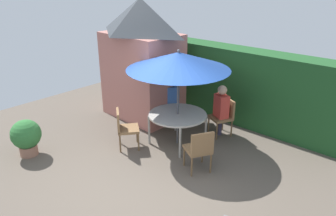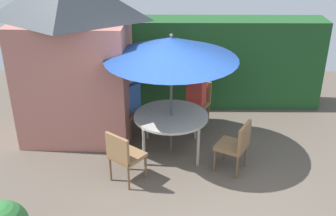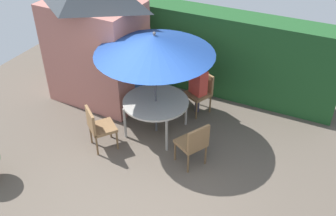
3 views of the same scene
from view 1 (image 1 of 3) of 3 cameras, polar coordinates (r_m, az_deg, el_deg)
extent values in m
plane|color=brown|center=(6.33, -3.66, -12.14)|extent=(11.00, 11.00, 0.00)
cube|color=#1E4C23|center=(8.46, 13.32, 3.72)|extent=(5.52, 0.71, 1.92)
cube|color=#B26B60|center=(8.59, -4.57, 5.71)|extent=(2.01, 1.38, 2.25)
pyramid|color=#33383D|center=(8.28, -4.91, 16.07)|extent=(2.13, 1.47, 0.86)
cube|color=brown|center=(9.10, -1.38, 5.11)|extent=(0.83, 0.06, 1.76)
cylinder|color=#B2ADA3|center=(7.18, 1.73, -1.21)|extent=(1.31, 1.31, 0.04)
cylinder|color=gray|center=(7.31, -3.37, -3.94)|extent=(0.05, 0.05, 0.69)
cylinder|color=gray|center=(6.76, 2.14, -6.25)|extent=(0.05, 0.05, 0.69)
cylinder|color=gray|center=(7.91, 1.32, -1.76)|extent=(0.05, 0.05, 0.69)
cylinder|color=gray|center=(7.41, 6.69, -3.69)|extent=(0.05, 0.05, 0.69)
cylinder|color=#4C4C51|center=(7.04, 1.76, 1.42)|extent=(0.04, 0.04, 2.13)
cone|color=navy|center=(6.78, 1.85, 8.40)|extent=(2.22, 2.22, 0.36)
sphere|color=#4C4C51|center=(6.73, 1.88, 10.15)|extent=(0.06, 0.06, 0.06)
cube|color=olive|center=(7.77, 9.31, -1.72)|extent=(0.62, 0.62, 0.06)
cube|color=olive|center=(7.78, 10.74, 0.04)|extent=(0.44, 0.25, 0.45)
cylinder|color=brown|center=(7.81, 11.22, -3.55)|extent=(0.04, 0.04, 0.45)
cylinder|color=brown|center=(8.11, 9.71, -2.41)|extent=(0.04, 0.04, 0.45)
cylinder|color=brown|center=(7.61, 8.67, -4.07)|extent=(0.04, 0.04, 0.45)
cylinder|color=brown|center=(7.92, 7.23, -2.88)|extent=(0.04, 0.04, 0.45)
cube|color=olive|center=(8.23, 0.68, 0.03)|extent=(0.65, 0.65, 0.06)
cube|color=olive|center=(8.34, 0.51, 2.01)|extent=(0.34, 0.38, 0.45)
cylinder|color=brown|center=(8.53, 1.84, -0.80)|extent=(0.04, 0.04, 0.45)
cylinder|color=brown|center=(8.48, -0.83, -0.92)|extent=(0.04, 0.04, 0.45)
cylinder|color=brown|center=(8.17, 2.24, -1.90)|extent=(0.04, 0.04, 0.45)
cylinder|color=brown|center=(8.12, -0.55, -2.03)|extent=(0.04, 0.04, 0.45)
cube|color=olive|center=(7.17, -7.07, -3.73)|extent=(0.65, 0.65, 0.06)
cube|color=olive|center=(7.07, -8.85, -2.21)|extent=(0.39, 0.32, 0.45)
cylinder|color=brown|center=(7.44, -8.62, -4.71)|extent=(0.04, 0.04, 0.45)
cylinder|color=brown|center=(7.09, -8.51, -6.18)|extent=(0.04, 0.04, 0.45)
cylinder|color=brown|center=(7.45, -5.54, -4.50)|extent=(0.04, 0.04, 0.45)
cylinder|color=brown|center=(7.10, -5.27, -5.95)|extent=(0.04, 0.04, 0.45)
cube|color=olive|center=(6.35, 5.29, -7.32)|extent=(0.63, 0.63, 0.06)
cube|color=olive|center=(6.07, 6.15, -6.40)|extent=(0.27, 0.42, 0.45)
cylinder|color=brown|center=(6.24, 4.24, -10.28)|extent=(0.04, 0.04, 0.45)
cylinder|color=brown|center=(6.38, 7.61, -9.60)|extent=(0.04, 0.04, 0.45)
cylinder|color=brown|center=(6.55, 2.89, -8.50)|extent=(0.04, 0.04, 0.45)
cylinder|color=brown|center=(6.69, 6.12, -7.90)|extent=(0.04, 0.04, 0.45)
cylinder|color=#936651|center=(7.59, -23.49, -6.84)|extent=(0.37, 0.37, 0.23)
sphere|color=#2D6B33|center=(7.43, -23.94, -4.27)|extent=(0.63, 0.63, 0.63)
cube|color=#CC3D33|center=(7.65, 9.45, 0.37)|extent=(0.41, 0.36, 0.55)
sphere|color=tan|center=(7.51, 9.64, 3.16)|extent=(0.22, 0.22, 0.22)
cylinder|color=#383347|center=(7.85, 9.21, -3.12)|extent=(0.10, 0.10, 0.48)
cube|color=#3866B2|center=(8.12, 0.69, 2.02)|extent=(0.41, 0.41, 0.55)
sphere|color=tan|center=(7.99, 0.71, 4.67)|extent=(0.22, 0.22, 0.22)
cylinder|color=#383347|center=(8.32, 0.68, -1.31)|extent=(0.10, 0.10, 0.48)
camera|label=2|loc=(4.47, -70.06, 13.73)|focal=44.31mm
camera|label=3|loc=(1.90, -92.07, 47.38)|focal=41.00mm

